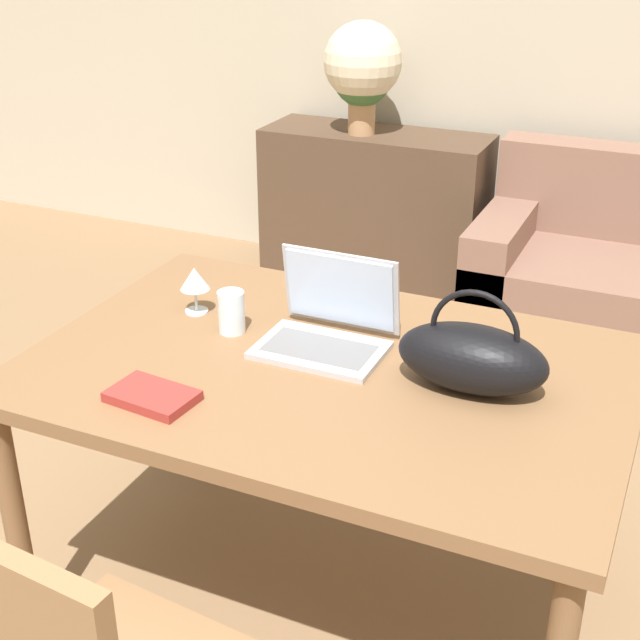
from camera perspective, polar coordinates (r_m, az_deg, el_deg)
wall_back at (r=4.37m, az=13.74°, el=18.86°), size 10.00×0.06×2.70m
dining_table at (r=2.25m, az=0.53°, el=-4.63°), size 1.48×1.00×0.76m
sideboard at (r=4.48m, az=3.50°, el=7.04°), size 1.10×0.40×0.78m
laptop at (r=2.29m, az=0.63°, el=-0.09°), size 0.32×0.26×0.23m
drinking_glass at (r=2.37m, az=-5.70°, el=0.52°), size 0.07×0.07×0.11m
wine_glass at (r=2.47m, az=-8.02°, el=2.52°), size 0.08×0.08×0.13m
handbag at (r=2.10m, az=9.72°, el=-2.35°), size 0.36×0.18×0.25m
flower_vase at (r=4.28m, az=2.75°, el=15.80°), size 0.36×0.36×0.52m
book at (r=2.10m, az=-10.69°, el=-4.82°), size 0.21×0.15×0.02m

